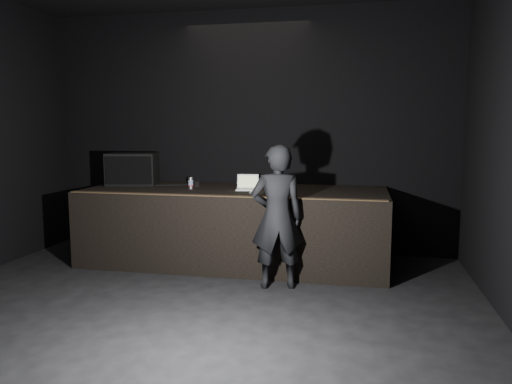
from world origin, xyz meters
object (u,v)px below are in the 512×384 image
object	(u,v)px
stage_riser	(235,226)
beer_can	(191,183)
laptop	(247,186)
person	(277,217)
stage_monitor	(132,169)

from	to	relation	value
stage_riser	beer_can	distance (m)	0.83
stage_riser	laptop	world-z (taller)	laptop
beer_can	person	bearing A→B (deg)	-32.85
stage_monitor	laptop	size ratio (longest dim) A/B	2.42
stage_monitor	person	distance (m)	2.60
laptop	beer_can	world-z (taller)	laptop
beer_can	stage_riser	bearing A→B (deg)	9.95
stage_monitor	beer_can	bearing A→B (deg)	-29.08
stage_monitor	stage_riser	bearing A→B (deg)	-19.34
stage_monitor	person	bearing A→B (deg)	-38.74
stage_riser	stage_monitor	xyz separation A→B (m)	(-1.56, 0.20, 0.73)
stage_riser	beer_can	xyz separation A→B (m)	(-0.58, -0.10, 0.58)
laptop	person	world-z (taller)	person
stage_riser	stage_monitor	distance (m)	1.73
stage_riser	laptop	xyz separation A→B (m)	(0.18, -0.02, 0.55)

